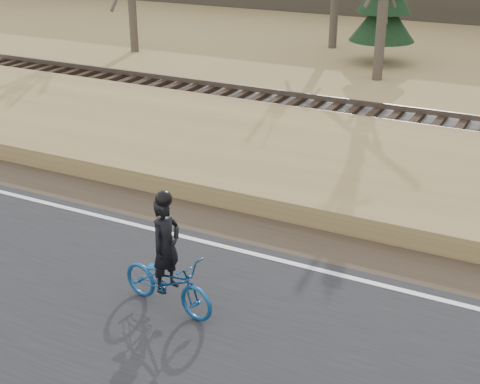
% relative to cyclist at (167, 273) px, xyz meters
% --- Properties ---
extents(ground, '(120.00, 120.00, 0.00)m').
position_rel_cyclist_xyz_m(ground, '(2.62, 1.98, -0.69)').
color(ground, '#9C874F').
rests_on(ground, ground).
extents(road, '(120.00, 6.00, 0.06)m').
position_rel_cyclist_xyz_m(road, '(2.62, -0.52, -0.66)').
color(road, black).
rests_on(road, ground).
extents(edge_line, '(120.00, 0.12, 0.01)m').
position_rel_cyclist_xyz_m(edge_line, '(2.62, 2.18, -0.63)').
color(edge_line, silver).
rests_on(edge_line, road).
extents(shoulder, '(120.00, 1.60, 0.04)m').
position_rel_cyclist_xyz_m(shoulder, '(2.62, 3.18, -0.67)').
color(shoulder, '#473A2B').
rests_on(shoulder, ground).
extents(embankment, '(120.00, 5.00, 0.44)m').
position_rel_cyclist_xyz_m(embankment, '(2.62, 6.18, -0.47)').
color(embankment, '#9C874F').
rests_on(embankment, ground).
extents(ballast, '(120.00, 3.00, 0.45)m').
position_rel_cyclist_xyz_m(ballast, '(2.62, 9.98, -0.47)').
color(ballast, slate).
rests_on(ballast, ground).
extents(railroad, '(120.00, 2.40, 0.29)m').
position_rel_cyclist_xyz_m(railroad, '(2.62, 9.98, -0.16)').
color(railroad, black).
rests_on(railroad, ballast).
extents(cyclist, '(1.85, 0.89, 2.02)m').
position_rel_cyclist_xyz_m(cyclist, '(0.00, 0.00, 0.00)').
color(cyclist, navy).
rests_on(cyclist, road).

